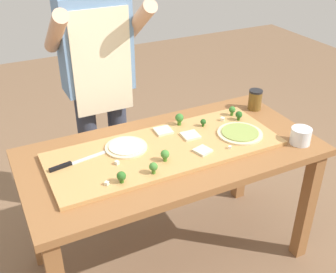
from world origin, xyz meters
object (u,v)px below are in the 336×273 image
object	(u,v)px
pizza_slice_far_left	(203,151)
broccoli_floret_front_left	(165,155)
pizza_whole_cheese_artichoke	(126,147)
broccoli_floret_center_right	(153,167)
cheese_crumble_d	(117,163)
flour_cup	(301,137)
broccoli_floret_back_left	(203,122)
sauce_jar	(255,100)
prep_table	(172,167)
pizza_whole_pesto_green	(240,133)
cheese_crumble_c	(222,119)
cheese_crumble_b	(230,147)
pizza_slice_near_left	(163,131)
broccoli_floret_front_mid	(232,110)
cook_center	(98,73)
chefs_knife	(70,164)
broccoli_floret_center_left	(121,176)
cheese_crumble_a	(107,183)
broccoli_floret_back_mid	(239,115)
pizza_slice_near_right	(190,135)
broccoli_floret_front_right	(179,118)

from	to	relation	value
pizza_slice_far_left	broccoli_floret_front_left	bearing A→B (deg)	177.38
pizza_whole_cheese_artichoke	broccoli_floret_center_right	world-z (taller)	broccoli_floret_center_right
cheese_crumble_d	flour_cup	size ratio (longest dim) A/B	0.17
broccoli_floret_front_left	flour_cup	distance (m)	0.74
broccoli_floret_back_left	sauce_jar	distance (m)	0.42
prep_table	cheese_crumble_d	bearing A→B (deg)	-173.98
pizza_whole_pesto_green	cheese_crumble_c	xyz separation A→B (m)	(0.00, 0.17, 0.00)
pizza_slice_far_left	cheese_crumble_b	bearing A→B (deg)	-14.98
pizza_slice_near_left	broccoli_floret_front_mid	xyz separation A→B (m)	(0.45, -0.00, 0.03)
cook_center	chefs_knife	bearing A→B (deg)	-121.32
broccoli_floret_center_left	cheese_crumble_b	world-z (taller)	broccoli_floret_center_left
pizza_slice_near_left	cheese_crumble_a	size ratio (longest dim) A/B	5.36
prep_table	cheese_crumble_a	bearing A→B (deg)	-157.83
cheese_crumble_a	flour_cup	size ratio (longest dim) A/B	0.16
prep_table	cheese_crumble_c	distance (m)	0.43
broccoli_floret_back_left	broccoli_floret_back_mid	xyz separation A→B (m)	(0.22, -0.03, 0.01)
broccoli_floret_front_mid	cheese_crumble_a	xyz separation A→B (m)	(-0.88, -0.32, -0.03)
pizza_slice_near_left	pizza_slice_near_right	bearing A→B (deg)	-45.87
pizza_whole_pesto_green	pizza_whole_cheese_artichoke	bearing A→B (deg)	166.90
broccoli_floret_front_right	cheese_crumble_a	distance (m)	0.65
pizza_whole_cheese_artichoke	cheese_crumble_d	world-z (taller)	cheese_crumble_d
broccoli_floret_front_left	sauce_jar	bearing A→B (deg)	21.66
sauce_jar	pizza_slice_near_right	bearing A→B (deg)	-164.25
broccoli_floret_front_mid	prep_table	bearing A→B (deg)	-162.37
pizza_slice_far_left	pizza_whole_cheese_artichoke	bearing A→B (deg)	148.79
broccoli_floret_front_left	sauce_jar	distance (m)	0.82
broccoli_floret_front_right	cheese_crumble_d	xyz separation A→B (m)	(-0.45, -0.22, -0.03)
broccoli_floret_back_left	cheese_crumble_d	xyz separation A→B (m)	(-0.56, -0.14, -0.02)
broccoli_floret_center_left	sauce_jar	size ratio (longest dim) A/B	0.45
broccoli_floret_center_right	cheese_crumble_a	distance (m)	0.22
broccoli_floret_center_right	sauce_jar	bearing A→B (deg)	23.55
broccoli_floret_front_mid	chefs_knife	bearing A→B (deg)	-174.97
pizza_whole_pesto_green	broccoli_floret_front_right	xyz separation A→B (m)	(-0.24, 0.24, 0.03)
cheese_crumble_b	pizza_slice_near_left	bearing A→B (deg)	126.34
pizza_slice_far_left	broccoli_floret_front_right	xyz separation A→B (m)	(0.03, 0.30, 0.04)
broccoli_floret_back_mid	broccoli_floret_front_mid	size ratio (longest dim) A/B	0.95
prep_table	broccoli_floret_back_left	xyz separation A→B (m)	(0.25, 0.11, 0.16)
pizza_slice_near_left	broccoli_floret_center_right	distance (m)	0.39
pizza_whole_cheese_artichoke	pizza_whole_pesto_green	distance (m)	0.62
broccoli_floret_front_mid	flour_cup	world-z (taller)	flour_cup
pizza_whole_cheese_artichoke	broccoli_floret_center_left	world-z (taller)	broccoli_floret_center_left
pizza_whole_cheese_artichoke	pizza_slice_far_left	distance (m)	0.39
cheese_crumble_c	cook_center	distance (m)	0.78
broccoli_floret_center_left	broccoli_floret_back_left	bearing A→B (deg)	25.95
pizza_whole_pesto_green	sauce_jar	xyz separation A→B (m)	(0.28, 0.25, 0.03)
broccoli_floret_center_right	broccoli_floret_front_mid	distance (m)	0.73
chefs_knife	cheese_crumble_d	xyz separation A→B (m)	(0.20, -0.10, 0.00)
chefs_knife	pizza_whole_cheese_artichoke	distance (m)	0.29
broccoli_floret_front_right	cheese_crumble_c	world-z (taller)	broccoli_floret_front_right
pizza_whole_cheese_artichoke	pizza_slice_far_left	bearing A→B (deg)	-31.21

